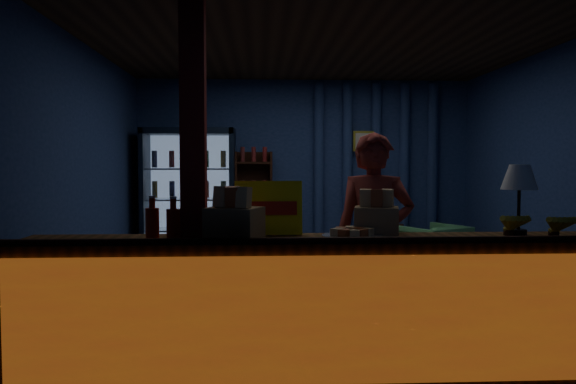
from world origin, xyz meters
name	(u,v)px	position (x,y,z in m)	size (l,w,h in m)	color
ground	(321,306)	(0.00, 0.00, 0.00)	(4.60, 4.60, 0.00)	#515154
room_walls	(321,151)	(0.00, 0.00, 1.57)	(4.60, 4.60, 4.60)	navy
counter	(352,308)	(0.00, -1.91, 0.48)	(4.40, 0.57, 0.99)	brown
support_post	(194,186)	(-1.05, -1.90, 1.30)	(0.16, 0.16, 2.60)	maroon
beverage_cooler	(190,202)	(-1.55, 1.92, 0.93)	(1.20, 0.62, 1.90)	black
bottle_shelf	(254,211)	(-0.70, 2.06, 0.79)	(0.50, 0.28, 1.60)	black
curtain_folds	(376,174)	(1.00, 2.14, 1.30)	(1.74, 0.14, 2.50)	navy
framed_picture	(366,141)	(0.85, 2.10, 1.75)	(0.36, 0.04, 0.28)	gold
shopkeeper	(374,240)	(0.27, -1.28, 0.85)	(0.62, 0.40, 1.69)	#9C342A
green_chair	(432,250)	(1.56, 1.36, 0.34)	(0.72, 0.75, 0.68)	#61C373
side_table	(399,254)	(1.18, 1.51, 0.28)	(0.73, 0.64, 0.66)	black
yellow_sign	(268,208)	(-0.56, -1.72, 1.14)	(0.47, 0.09, 0.37)	#FFF80D
soda_bottles	(175,222)	(-1.17, -1.95, 1.07)	(0.38, 0.17, 0.29)	red
snack_box_left	(234,221)	(-0.78, -1.97, 1.07)	(0.41, 0.37, 0.35)	#9E724C
snack_box_centre	(376,219)	(0.20, -1.74, 1.06)	(0.35, 0.31, 0.32)	#9E724C
pastry_tray	(353,235)	(0.00, -1.93, 0.97)	(0.41, 0.41, 0.07)	silver
banana_bunches	(552,224)	(1.37, -1.90, 1.03)	(0.77, 0.30, 0.17)	gold
table_lamp	(519,180)	(1.18, -1.81, 1.33)	(0.25, 0.25, 0.49)	black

